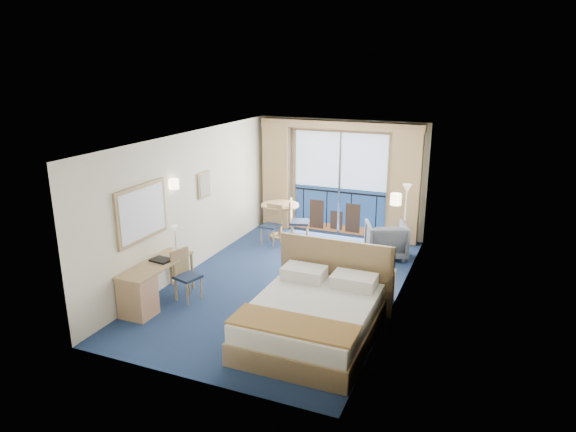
# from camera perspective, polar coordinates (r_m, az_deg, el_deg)

# --- Properties ---
(floor) EXTENTS (6.50, 6.50, 0.00)m
(floor) POSITION_cam_1_polar(r_m,az_deg,el_deg) (9.60, -0.12, -7.49)
(floor) COLOR navy
(floor) RESTS_ON ground
(room_walls) EXTENTS (4.04, 6.54, 2.72)m
(room_walls) POSITION_cam_1_polar(r_m,az_deg,el_deg) (9.02, -0.12, 2.87)
(room_walls) COLOR silver
(room_walls) RESTS_ON ground
(balcony_door) EXTENTS (2.36, 0.03, 2.52)m
(balcony_door) POSITION_cam_1_polar(r_m,az_deg,el_deg) (12.12, 5.71, 3.33)
(balcony_door) COLOR navy
(balcony_door) RESTS_ON room_walls
(curtain_left) EXTENTS (0.65, 0.22, 2.55)m
(curtain_left) POSITION_cam_1_polar(r_m,az_deg,el_deg) (12.48, -1.28, 4.41)
(curtain_left) COLOR tan
(curtain_left) RESTS_ON room_walls
(curtain_right) EXTENTS (0.65, 0.22, 2.55)m
(curtain_right) POSITION_cam_1_polar(r_m,az_deg,el_deg) (11.61, 12.89, 3.05)
(curtain_right) COLOR tan
(curtain_right) RESTS_ON room_walls
(pelmet) EXTENTS (3.80, 0.25, 0.18)m
(pelmet) POSITION_cam_1_polar(r_m,az_deg,el_deg) (11.76, 5.78, 10.02)
(pelmet) COLOR tan
(pelmet) RESTS_ON room_walls
(mirror) EXTENTS (0.05, 1.25, 0.95)m
(mirror) POSITION_cam_1_polar(r_m,az_deg,el_deg) (8.81, -15.91, 0.33)
(mirror) COLOR tan
(mirror) RESTS_ON room_walls
(wall_print) EXTENTS (0.04, 0.42, 0.52)m
(wall_print) POSITION_cam_1_polar(r_m,az_deg,el_deg) (10.33, -9.31, 3.43)
(wall_print) COLOR tan
(wall_print) RESTS_ON room_walls
(sconce_left) EXTENTS (0.18, 0.18, 0.18)m
(sconce_left) POSITION_cam_1_polar(r_m,az_deg,el_deg) (9.41, -12.55, 3.50)
(sconce_left) COLOR #FFEBB2
(sconce_left) RESTS_ON room_walls
(sconce_right) EXTENTS (0.18, 0.18, 0.18)m
(sconce_right) POSITION_cam_1_polar(r_m,az_deg,el_deg) (8.33, 11.90, 1.83)
(sconce_right) COLOR #FFEBB2
(sconce_right) RESTS_ON room_walls
(bed) EXTENTS (1.91, 2.27, 1.20)m
(bed) POSITION_cam_1_polar(r_m,az_deg,el_deg) (7.72, 2.84, -11.13)
(bed) COLOR tan
(bed) RESTS_ON ground
(nightstand) EXTENTS (0.44, 0.42, 0.58)m
(nightstand) POSITION_cam_1_polar(r_m,az_deg,el_deg) (8.89, 10.14, -7.79)
(nightstand) COLOR tan
(nightstand) RESTS_ON ground
(phone) EXTENTS (0.19, 0.15, 0.08)m
(phone) POSITION_cam_1_polar(r_m,az_deg,el_deg) (8.71, 10.45, -5.97)
(phone) COLOR silver
(phone) RESTS_ON nightstand
(armchair) EXTENTS (1.05, 1.06, 0.75)m
(armchair) POSITION_cam_1_polar(r_m,az_deg,el_deg) (10.93, 10.84, -2.61)
(armchair) COLOR #454954
(armchair) RESTS_ON ground
(floor_lamp) EXTENTS (0.21, 0.21, 1.52)m
(floor_lamp) POSITION_cam_1_polar(r_m,az_deg,el_deg) (10.97, 13.00, 1.58)
(floor_lamp) COLOR silver
(floor_lamp) RESTS_ON ground
(desk) EXTENTS (0.52, 1.52, 0.71)m
(desk) POSITION_cam_1_polar(r_m,az_deg,el_deg) (8.72, -15.92, -7.96)
(desk) COLOR tan
(desk) RESTS_ON ground
(desk_chair) EXTENTS (0.48, 0.47, 0.89)m
(desk_chair) POSITION_cam_1_polar(r_m,az_deg,el_deg) (9.00, -11.45, -6.08)
(desk_chair) COLOR #1E2B47
(desk_chair) RESTS_ON ground
(folder) EXTENTS (0.37, 0.30, 0.03)m
(folder) POSITION_cam_1_polar(r_m,az_deg,el_deg) (8.98, -13.91, -4.76)
(folder) COLOR black
(folder) RESTS_ON desk
(desk_lamp) EXTENTS (0.12, 0.12, 0.47)m
(desk_lamp) POSITION_cam_1_polar(r_m,az_deg,el_deg) (9.22, -12.45, -1.88)
(desk_lamp) COLOR silver
(desk_lamp) RESTS_ON desk
(round_table) EXTENTS (0.87, 0.87, 0.79)m
(round_table) POSITION_cam_1_polar(r_m,az_deg,el_deg) (11.91, -0.89, 0.44)
(round_table) COLOR tan
(round_table) RESTS_ON ground
(table_chair_a) EXTENTS (0.54, 0.54, 0.99)m
(table_chair_a) POSITION_cam_1_polar(r_m,az_deg,el_deg) (11.56, 0.86, -0.26)
(table_chair_a) COLOR #1E2B47
(table_chair_a) RESTS_ON ground
(table_chair_b) EXTENTS (0.42, 0.43, 0.89)m
(table_chair_b) POSITION_cam_1_polar(r_m,az_deg,el_deg) (11.52, -1.74, -0.64)
(table_chair_b) COLOR #1E2B47
(table_chair_b) RESTS_ON ground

